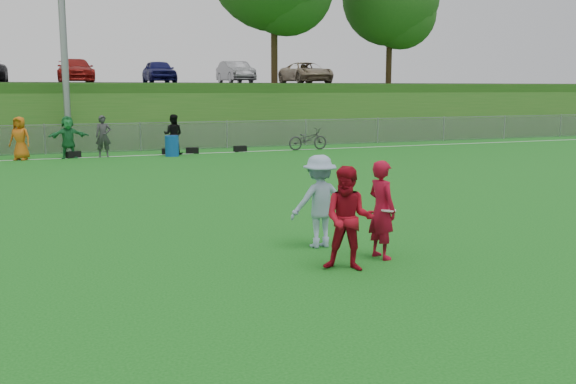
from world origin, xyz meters
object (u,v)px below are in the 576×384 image
recycling_bin (172,146)px  bicycle (308,139)px  frisbee (388,210)px  player_red_left (382,210)px  player_blue (319,201)px  player_red_center (349,219)px

recycling_bin → bicycle: 6.34m
frisbee → recycling_bin: recycling_bin is taller
player_red_left → bicycle: (6.20, 17.85, -0.32)m
player_red_left → recycling_bin: 17.31m
frisbee → player_blue: bearing=119.7°
player_blue → recycling_bin: player_blue is taller
frisbee → recycling_bin: 17.46m
player_blue → bicycle: 18.13m
player_blue → recycling_bin: 16.26m
player_red_left → player_red_center: 0.94m
player_red_left → recycling_bin: player_red_left is taller
player_blue → recycling_bin: size_ratio=1.92×
recycling_bin → player_red_left: bearing=-89.6°
player_red_left → player_blue: bearing=21.8°
player_red_left → recycling_bin: size_ratio=1.91×
player_red_center → player_blue: bearing=115.2°
player_red_center → frisbee: size_ratio=6.67×
player_red_center → recycling_bin: 17.77m
frisbee → bicycle: size_ratio=0.13×
player_blue → bicycle: player_blue is taller
player_red_left → player_red_center: bearing=109.0°
player_blue → bicycle: (6.85, 16.79, -0.32)m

